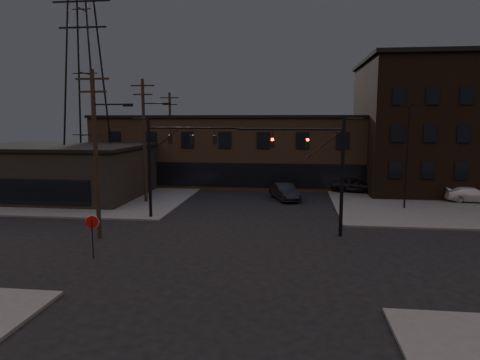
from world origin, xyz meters
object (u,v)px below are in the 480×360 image
Objects in this scene: parked_car_lot_a at (354,185)px; parked_car_lot_b at (472,195)px; stop_sign at (92,227)px; traffic_signal_far at (165,156)px; car_crossing at (284,192)px; traffic_signal_near at (325,164)px.

parked_car_lot_a is 0.99× the size of parked_car_lot_b.
stop_sign is 0.53× the size of parked_car_lot_a.
traffic_signal_far is 13.68m from car_crossing.
car_crossing is (9.16, 9.26, -4.19)m from traffic_signal_far.
car_crossing is (10.44, 19.25, -1.02)m from stop_sign.
parked_car_lot_a is (4.38, 17.40, -3.98)m from traffic_signal_near.
car_crossing is (-2.92, 12.76, -4.11)m from traffic_signal_near.
stop_sign is at bearing -138.78° from car_crossing.
stop_sign reaches higher than parked_car_lot_a.
traffic_signal_near reaches higher than parked_car_lot_b.
stop_sign is (-13.36, -6.49, -3.09)m from traffic_signal_near.
parked_car_lot_a is at bearing 75.86° from traffic_signal_near.
traffic_signal_far reaches higher than car_crossing.
traffic_signal_near is 1.71× the size of parked_car_lot_a.
stop_sign is 0.52× the size of parked_car_lot_b.
parked_car_lot_b is (14.63, 13.10, -4.10)m from traffic_signal_near.
parked_car_lot_b is at bearing -99.73° from parked_car_lot_a.
parked_car_lot_a is at bearing 53.39° from stop_sign.
parked_car_lot_a is at bearing 12.12° from car_crossing.
stop_sign is (-1.28, -9.99, -3.17)m from traffic_signal_far.
traffic_signal_far is at bearing 113.77° from parked_car_lot_b.
car_crossing is at bearing 61.53° from stop_sign.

